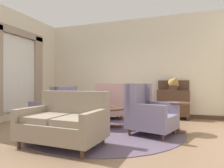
# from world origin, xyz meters

# --- Properties ---
(ground) EXTENTS (8.48, 8.48, 0.00)m
(ground) POSITION_xyz_m (0.00, 0.00, 0.00)
(ground) COLOR #896B51
(wall_back) EXTENTS (6.22, 0.08, 3.23)m
(wall_back) POSITION_xyz_m (0.00, 2.64, 1.62)
(wall_back) COLOR beige
(wall_back) RESTS_ON ground
(wall_left) EXTENTS (0.08, 3.70, 3.23)m
(wall_left) POSITION_xyz_m (-3.03, 0.79, 1.62)
(wall_left) COLOR beige
(wall_left) RESTS_ON ground
(baseboard_back) EXTENTS (6.06, 0.03, 0.12)m
(baseboard_back) POSITION_xyz_m (0.00, 2.59, 0.06)
(baseboard_back) COLOR #4C3323
(baseboard_back) RESTS_ON ground
(area_rug) EXTENTS (3.53, 3.53, 0.01)m
(area_rug) POSITION_xyz_m (0.00, 0.30, 0.01)
(area_rug) COLOR #5B4C60
(area_rug) RESTS_ON ground
(window_with_curtains) EXTENTS (0.12, 1.91, 2.49)m
(window_with_curtains) POSITION_xyz_m (-2.93, 0.75, 1.52)
(window_with_curtains) COLOR silver
(coffee_table) EXTENTS (0.85, 0.85, 0.48)m
(coffee_table) POSITION_xyz_m (-0.03, 0.56, 0.39)
(coffee_table) COLOR #4C3323
(coffee_table) RESTS_ON ground
(porcelain_vase) EXTENTS (0.18, 0.18, 0.29)m
(porcelain_vase) POSITION_xyz_m (-0.09, 0.59, 0.61)
(porcelain_vase) COLOR #4C7A66
(porcelain_vase) RESTS_ON coffee_table
(settee) EXTENTS (1.43, 0.92, 0.92)m
(settee) POSITION_xyz_m (-0.23, -0.99, 0.39)
(settee) COLOR gray
(settee) RESTS_ON ground
(armchair_near_window) EXTENTS (1.12, 1.11, 1.06)m
(armchair_near_window) POSITION_xyz_m (-0.40, 1.63, 0.45)
(armchair_near_window) COLOR tan
(armchair_near_window) RESTS_ON ground
(armchair_back_corner) EXTENTS (0.89, 0.84, 0.99)m
(armchair_back_corner) POSITION_xyz_m (-1.32, 0.35, 0.42)
(armchair_back_corner) COLOR slate
(armchair_back_corner) RESTS_ON ground
(armchair_beside_settee) EXTENTS (1.07, 0.99, 1.06)m
(armchair_beside_settee) POSITION_xyz_m (1.01, 0.23, 0.44)
(armchair_beside_settee) COLOR slate
(armchair_beside_settee) RESTS_ON ground
(side_table) EXTENTS (0.51, 0.51, 0.66)m
(side_table) POSITION_xyz_m (1.59, 0.59, 0.40)
(side_table) COLOR #4C3323
(side_table) RESTS_ON ground
(sideboard) EXTENTS (0.92, 0.41, 1.16)m
(sideboard) POSITION_xyz_m (1.41, 2.35, 0.50)
(sideboard) COLOR #4C3323
(sideboard) RESTS_ON ground
(gramophone) EXTENTS (0.49, 0.54, 0.51)m
(gramophone) POSITION_xyz_m (1.46, 2.26, 1.12)
(gramophone) COLOR #4C3323
(gramophone) RESTS_ON sideboard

